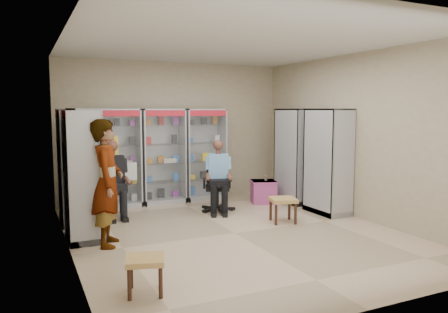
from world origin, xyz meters
name	(u,v)px	position (x,y,z in m)	size (l,w,h in m)	color
floor	(235,233)	(0.00, 0.00, 0.00)	(6.00, 6.00, 0.00)	tan
room_shell	(235,110)	(0.00, 0.00, 1.97)	(5.02, 6.02, 3.01)	tan
cabinet_back_left	(118,158)	(-1.30, 2.73, 1.00)	(0.90, 0.50, 2.00)	#B2B4BA
cabinet_back_mid	(163,156)	(-0.35, 2.73, 1.00)	(0.90, 0.50, 2.00)	#A7ABAF
cabinet_back_right	(204,154)	(0.60, 2.73, 1.00)	(0.90, 0.50, 2.00)	silver
cabinet_right_far	(295,156)	(2.23, 1.60, 1.00)	(0.50, 0.90, 2.00)	#B3B5BB
cabinet_right_near	(328,161)	(2.23, 0.50, 1.00)	(0.50, 0.90, 2.00)	#A5A8AC
cabinet_left_far	(75,166)	(-2.23, 1.80, 1.00)	(0.50, 0.90, 2.00)	#B5B7BD
cabinet_left_near	(83,175)	(-2.23, 0.70, 1.00)	(0.50, 0.90, 2.00)	silver
wooden_chair	(113,191)	(-1.55, 2.00, 0.47)	(0.42, 0.42, 0.94)	black
seated_customer	(113,181)	(-1.55, 1.95, 0.67)	(0.44, 0.60, 1.34)	black
office_chair	(217,185)	(0.39, 1.55, 0.52)	(0.56, 0.56, 1.03)	black
seated_shopkeeper	(218,178)	(0.39, 1.50, 0.66)	(0.43, 0.60, 1.31)	#6DABD9
pink_trunk	(263,192)	(1.59, 1.81, 0.24)	(0.50, 0.48, 0.48)	#C64F99
tea_glass	(266,178)	(1.65, 1.83, 0.53)	(0.07, 0.07, 0.10)	#501D06
woven_stool_a	(283,210)	(1.08, 0.26, 0.22)	(0.44, 0.44, 0.44)	#AB7248
woven_stool_b	(145,275)	(-1.90, -1.66, 0.20)	(0.40, 0.40, 0.40)	#B2874B
standing_man	(107,183)	(-1.95, 0.22, 0.92)	(0.67, 0.44, 1.85)	gray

